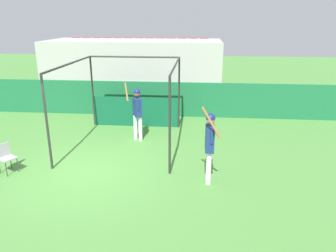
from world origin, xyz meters
name	(u,v)px	position (x,y,z in m)	size (l,w,h in m)	color
ground_plane	(87,173)	(0.00, 0.00, 0.00)	(60.00, 60.00, 0.00)	#477F38
outfield_wall	(128,98)	(0.00, 5.83, 0.76)	(24.00, 0.12, 1.52)	#196038
bleacher_section	(135,73)	(0.00, 7.49, 1.59)	(8.15, 3.20, 3.20)	#9E9E99
batting_cage	(131,101)	(0.62, 3.47, 1.24)	(3.50, 4.18, 2.79)	#282828
player_batter	(137,109)	(0.97, 2.72, 1.14)	(0.72, 0.72, 1.99)	white
player_waiting	(210,141)	(3.40, -0.24, 1.18)	(0.51, 0.80, 2.16)	white
folding_chair	(5,155)	(-2.26, -0.16, 0.52)	(0.54, 0.54, 0.84)	#99999E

